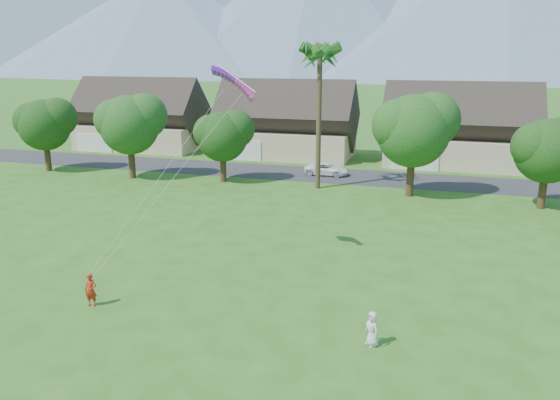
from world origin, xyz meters
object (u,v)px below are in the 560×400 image
at_px(parked_car, 327,169).
at_px(parafoil_kite, 235,81).
at_px(kite_flyer, 91,290).
at_px(watcher, 372,329).

xyz_separation_m(parked_car, parafoil_kite, (-0.06, -24.20, 9.59)).
distance_m(parked_car, parafoil_kite, 26.03).
distance_m(kite_flyer, parked_car, 31.86).
bearing_deg(kite_flyer, parked_car, 73.25).
height_order(kite_flyer, parked_car, kite_flyer).
relative_size(parked_car, parafoil_kite, 1.54).
bearing_deg(kite_flyer, parafoil_kite, 49.27).
distance_m(watcher, parafoil_kite, 14.60).
relative_size(kite_flyer, parafoil_kite, 0.58).
bearing_deg(parafoil_kite, parked_car, 81.01).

